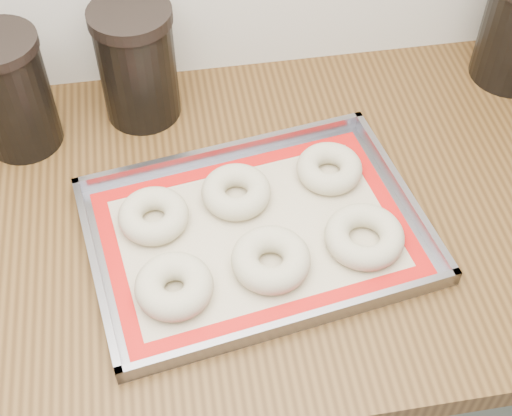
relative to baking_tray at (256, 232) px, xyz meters
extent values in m
cube|color=slate|center=(0.09, 0.05, -0.48)|extent=(3.00, 0.65, 0.86)
cube|color=brown|center=(0.09, 0.05, -0.03)|extent=(3.06, 0.68, 0.04)
cube|color=gray|center=(0.00, 0.00, 0.00)|extent=(0.51, 0.40, 0.00)
cube|color=gray|center=(-0.02, 0.16, 0.01)|extent=(0.46, 0.08, 0.02)
cube|color=gray|center=(0.02, -0.16, 0.01)|extent=(0.46, 0.08, 0.02)
cube|color=gray|center=(-0.22, -0.03, 0.01)|extent=(0.06, 0.33, 0.02)
cube|color=gray|center=(0.22, 0.03, 0.01)|extent=(0.06, 0.33, 0.02)
cube|color=#C6B793|center=(0.00, 0.00, 0.00)|extent=(0.46, 0.35, 0.00)
cube|color=red|center=(-0.02, 0.13, 0.00)|extent=(0.42, 0.09, 0.00)
cube|color=red|center=(0.02, -0.13, 0.00)|extent=(0.42, 0.09, 0.00)
cube|color=red|center=(-0.20, -0.03, 0.00)|extent=(0.06, 0.25, 0.00)
cube|color=red|center=(0.20, 0.03, 0.00)|extent=(0.06, 0.25, 0.00)
torus|color=beige|center=(-0.12, -0.08, 0.02)|extent=(0.10, 0.10, 0.04)
torus|color=beige|center=(0.01, -0.06, 0.02)|extent=(0.12, 0.12, 0.04)
torus|color=beige|center=(0.14, -0.04, 0.01)|extent=(0.13, 0.13, 0.03)
torus|color=beige|center=(-0.14, 0.04, 0.01)|extent=(0.11, 0.11, 0.03)
torus|color=beige|center=(-0.02, 0.07, 0.01)|extent=(0.11, 0.11, 0.03)
torus|color=beige|center=(0.13, 0.09, 0.01)|extent=(0.12, 0.12, 0.03)
cylinder|color=black|center=(-0.33, 0.25, 0.08)|extent=(0.11, 0.11, 0.18)
cylinder|color=black|center=(-0.14, 0.29, 0.08)|extent=(0.12, 0.12, 0.17)
cylinder|color=black|center=(-0.14, 0.29, 0.18)|extent=(0.13, 0.13, 0.02)
camera|label=1|loc=(-0.10, -0.61, 0.79)|focal=50.00mm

